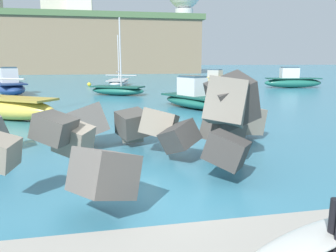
% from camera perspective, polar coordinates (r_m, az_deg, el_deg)
% --- Properties ---
extents(ground_plane, '(400.00, 400.00, 0.00)m').
position_cam_1_polar(ground_plane, '(7.18, -4.55, -12.01)').
color(ground_plane, teal).
extents(breakwater_jetty, '(32.23, 7.12, 2.61)m').
position_cam_1_polar(breakwater_jetty, '(9.22, -0.49, 0.39)').
color(breakwater_jetty, '#3D3A38').
rests_on(breakwater_jetty, ground).
extents(boat_near_centre, '(3.86, 5.41, 2.34)m').
position_cam_1_polar(boat_near_centre, '(30.52, -25.92, 6.31)').
color(boat_near_centre, navy).
rests_on(boat_near_centre, ground).
extents(boat_near_right, '(6.28, 2.52, 2.20)m').
position_cam_1_polar(boat_near_right, '(37.27, 20.98, 7.38)').
color(boat_near_right, '#1E6656').
rests_on(boat_near_right, ground).
extents(boat_mid_left, '(4.04, 5.72, 1.96)m').
position_cam_1_polar(boat_mid_left, '(19.88, 4.87, 4.86)').
color(boat_mid_left, '#1E6656').
rests_on(boat_mid_left, ground).
extents(boat_mid_right, '(5.78, 4.61, 6.66)m').
position_cam_1_polar(boat_mid_right, '(17.90, -26.50, 3.01)').
color(boat_mid_right, '#EAC64C').
rests_on(boat_mid_right, ground).
extents(boat_far_left, '(3.23, 6.22, 5.70)m').
position_cam_1_polar(boat_far_left, '(38.19, -8.67, 7.62)').
color(boat_far_left, white).
rests_on(boat_far_left, ground).
extents(boat_far_centre, '(4.99, 3.88, 6.25)m').
position_cam_1_polar(boat_far_centre, '(27.76, -8.84, 6.30)').
color(boat_far_centre, '#1E6656').
rests_on(boat_far_centre, ground).
extents(boat_far_right, '(4.87, 5.32, 1.79)m').
position_cam_1_polar(boat_far_right, '(42.14, 7.86, 8.19)').
color(boat_far_right, '#EAC64C').
rests_on(boat_far_right, ground).
extents(mooring_buoy_inner, '(0.44, 0.44, 0.44)m').
position_cam_1_polar(mooring_buoy_inner, '(37.85, -13.66, 7.10)').
color(mooring_buoy_inner, yellow).
rests_on(mooring_buoy_inner, ground).
extents(mooring_buoy_middle, '(0.44, 0.44, 0.44)m').
position_cam_1_polar(mooring_buoy_middle, '(16.30, -7.00, 2.04)').
color(mooring_buoy_middle, '#E54C1E').
rests_on(mooring_buoy_middle, ground).
extents(headland_bluff, '(71.96, 40.46, 12.83)m').
position_cam_1_polar(headland_bluff, '(91.99, -20.20, 12.96)').
color(headland_bluff, '#847056').
rests_on(headland_bluff, ground).
extents(station_building_west, '(7.68, 7.10, 6.03)m').
position_cam_1_polar(station_building_west, '(84.96, -18.53, 19.66)').
color(station_building_west, beige).
rests_on(station_building_west, headland_bluff).
extents(station_building_annex, '(5.64, 6.52, 4.72)m').
position_cam_1_polar(station_building_annex, '(82.04, -15.18, 19.69)').
color(station_building_annex, silver).
rests_on(station_building_annex, headland_bluff).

